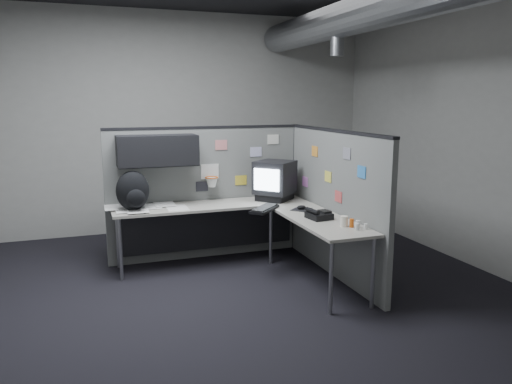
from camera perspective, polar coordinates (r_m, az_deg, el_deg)
name	(u,v)px	position (r m, az deg, el deg)	size (l,w,h in m)	color
room	(299,84)	(5.07, 4.88, 12.16)	(5.62, 5.62, 3.22)	black
partition_back	(194,179)	(6.06, -7.10, 1.43)	(2.44, 0.42, 1.63)	slate
partition_right	(334,203)	(5.61, 8.87, -1.21)	(0.07, 2.23, 1.63)	slate
desk	(239,218)	(5.73, -1.96, -2.94)	(2.31, 2.11, 0.73)	#A6A396
monitor	(275,180)	(6.11, 2.15, 1.39)	(0.59, 0.59, 0.48)	black
keyboard	(265,209)	(5.55, 0.99, -1.93)	(0.45, 0.46, 0.04)	black
mouse	(301,208)	(5.62, 5.21, -1.85)	(0.29, 0.28, 0.05)	black
phone	(319,215)	(5.21, 7.17, -2.61)	(0.24, 0.26, 0.11)	black
bottles	(357,225)	(4.89, 11.47, -3.69)	(0.15, 0.16, 0.08)	silver
cup	(344,221)	(4.94, 10.03, -3.31)	(0.07, 0.07, 0.10)	white
papers	(145,207)	(5.80, -12.52, -1.74)	(0.91, 0.59, 0.02)	white
backpack	(133,191)	(5.68, -13.88, 0.07)	(0.41, 0.39, 0.45)	black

